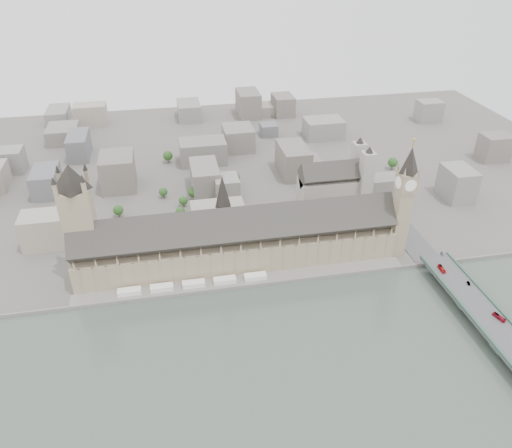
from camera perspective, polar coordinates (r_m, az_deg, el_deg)
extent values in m
plane|color=#595651|center=(413.00, -1.64, -6.04)|extent=(900.00, 900.00, 0.00)
cube|color=slate|center=(400.41, -1.28, -7.15)|extent=(600.00, 1.50, 3.00)
cube|color=slate|center=(406.53, -1.47, -6.56)|extent=(270.00, 15.00, 2.00)
cube|color=white|center=(403.66, -14.28, -7.49)|extent=(18.00, 7.00, 4.00)
cube|color=white|center=(402.04, -10.72, -7.16)|extent=(18.00, 7.00, 4.00)
cube|color=white|center=(401.97, -7.15, -6.80)|extent=(18.00, 7.00, 4.00)
cube|color=white|center=(403.46, -3.60, -6.42)|extent=(18.00, 7.00, 4.00)
cube|color=white|center=(406.48, -0.09, -6.02)|extent=(18.00, 7.00, 4.00)
cube|color=gray|center=(421.67, -2.13, -3.07)|extent=(265.00, 40.00, 25.00)
cube|color=#2E2C29|center=(409.32, -2.19, -0.46)|extent=(265.00, 40.73, 40.73)
cube|color=gray|center=(440.96, 16.08, 0.12)|extent=(12.00, 12.00, 62.00)
cube|color=#87735D|center=(422.85, 16.84, 4.64)|extent=(14.00, 14.00, 16.00)
cylinder|color=white|center=(426.13, 17.71, 4.70)|extent=(0.60, 10.00, 10.00)
cylinder|color=white|center=(419.68, 15.96, 4.58)|extent=(0.60, 10.00, 10.00)
cylinder|color=white|center=(428.53, 16.43, 5.07)|extent=(10.00, 0.60, 10.00)
cylinder|color=white|center=(417.23, 17.27, 4.19)|extent=(10.00, 0.60, 10.00)
cone|color=black|center=(415.07, 17.24, 6.98)|extent=(17.00, 17.00, 22.00)
cylinder|color=yellow|center=(409.81, 17.55, 8.75)|extent=(1.00, 1.00, 6.00)
sphere|color=yellow|center=(408.56, 17.63, 9.20)|extent=(2.00, 2.00, 2.00)
cone|color=#87735D|center=(425.99, 17.50, 6.53)|extent=(2.40, 2.40, 8.00)
cone|color=#87735D|center=(420.17, 15.92, 6.44)|extent=(2.40, 2.40, 8.00)
cone|color=#87735D|center=(415.74, 18.28, 5.77)|extent=(2.40, 2.40, 8.00)
cone|color=#87735D|center=(409.77, 16.67, 5.67)|extent=(2.40, 2.40, 8.00)
cube|color=gray|center=(414.66, -19.22, -1.14)|extent=(23.00, 23.00, 80.00)
cone|color=black|center=(391.58, -20.48, 5.05)|extent=(30.00, 30.00, 20.00)
cylinder|color=#87735D|center=(409.17, -3.73, 0.78)|extent=(12.00, 12.00, 20.00)
cone|color=black|center=(397.50, -3.84, 3.75)|extent=(13.00, 13.00, 28.00)
cube|color=#474749|center=(402.38, 24.43, -9.67)|extent=(25.00, 325.00, 10.25)
cube|color=gray|center=(504.69, 8.33, 3.43)|extent=(60.00, 28.00, 34.00)
cube|color=#2E2C29|center=(494.87, 8.53, 5.68)|extent=(60.00, 28.28, 28.28)
cube|color=gray|center=(518.79, 11.41, 5.79)|extent=(12.00, 12.00, 64.00)
cube|color=gray|center=(499.04, 12.39, 4.60)|extent=(12.00, 12.00, 64.00)
imported|color=red|center=(428.81, 20.45, -4.81)|extent=(3.31, 10.50, 2.88)
imported|color=maroon|center=(396.79, 26.02, -9.54)|extent=(5.01, 10.32, 2.80)
imported|color=gray|center=(421.67, 23.13, -6.24)|extent=(2.89, 4.85, 1.51)
imported|color=gray|center=(448.45, 20.50, -3.22)|extent=(3.35, 5.23, 1.41)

